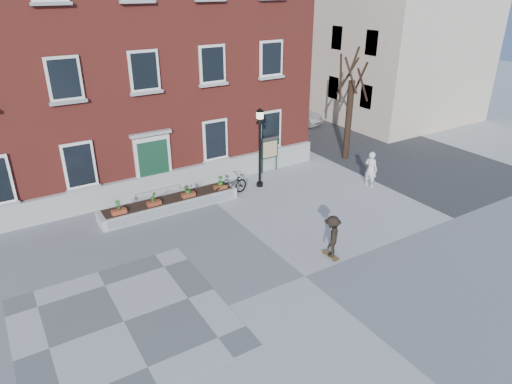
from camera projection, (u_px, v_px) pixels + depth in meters
ground at (305, 276)px, 15.68m from camera, size 100.00×100.00×0.00m
checker_patch at (124, 322)px, 13.59m from camera, size 6.00×6.00×0.01m
bicycle at (230, 186)px, 21.31m from camera, size 2.09×1.10×1.04m
parked_car at (296, 114)px, 32.29m from camera, size 2.35×4.11×1.28m
bystander at (371, 169)px, 22.21m from camera, size 0.58×0.74×1.79m
brick_building at (109, 45)px, 22.85m from camera, size 18.40×10.85×12.60m
planter_assembly at (170, 203)px, 20.14m from camera, size 6.20×1.12×1.15m
bare_tree at (349, 110)px, 24.99m from camera, size 1.83×1.83×6.16m
side_street at (338, 11)px, 36.58m from camera, size 15.20×36.00×14.50m
lamp_post at (260, 137)px, 21.51m from camera, size 0.40×0.40×3.93m
notice_board at (269, 149)px, 23.82m from camera, size 1.10×0.16×1.87m
skateboarder at (332, 236)px, 16.43m from camera, size 1.17×1.11×1.67m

